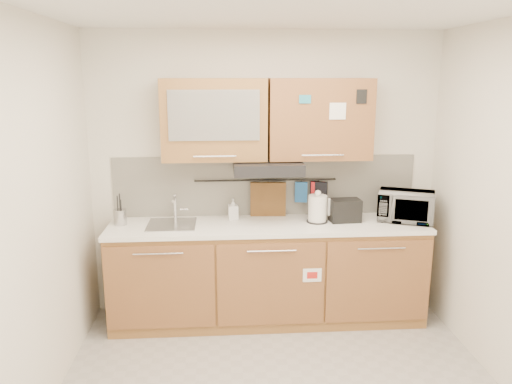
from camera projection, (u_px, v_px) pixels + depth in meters
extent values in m
plane|color=white|center=(289.00, 6.00, 2.89)|extent=(3.20, 3.20, 0.00)
plane|color=silver|center=(265.00, 175.00, 4.64)|extent=(3.20, 0.00, 3.20)
plane|color=silver|center=(28.00, 226.00, 3.08)|extent=(0.00, 3.00, 3.00)
cube|color=#9E6B38|center=(268.00, 274.00, 4.55)|extent=(2.80, 0.60, 0.88)
cube|color=black|center=(267.00, 313.00, 4.64)|extent=(2.80, 0.54, 0.10)
cube|color=#925934|center=(160.00, 288.00, 4.18)|extent=(0.91, 0.02, 0.74)
cylinder|color=silver|center=(158.00, 254.00, 4.08)|extent=(0.41, 0.01, 0.01)
cube|color=#925934|center=(271.00, 284.00, 4.24)|extent=(0.91, 0.02, 0.74)
cylinder|color=silver|center=(272.00, 251.00, 4.14)|extent=(0.41, 0.01, 0.01)
cube|color=#925934|center=(378.00, 281.00, 4.30)|extent=(0.91, 0.02, 0.74)
cylinder|color=silver|center=(381.00, 248.00, 4.21)|extent=(0.41, 0.01, 0.01)
cube|color=white|center=(268.00, 226.00, 4.43)|extent=(2.82, 0.62, 0.04)
cube|color=silver|center=(265.00, 186.00, 4.65)|extent=(2.80, 0.02, 0.56)
cube|color=#9E6B38|center=(214.00, 120.00, 4.32)|extent=(0.90, 0.35, 0.70)
cube|color=silver|center=(214.00, 115.00, 4.13)|extent=(0.76, 0.02, 0.42)
cube|color=#925934|center=(319.00, 119.00, 4.38)|extent=(0.90, 0.35, 0.70)
cube|color=white|center=(338.00, 111.00, 4.20)|extent=(0.14, 0.00, 0.14)
cube|color=black|center=(268.00, 167.00, 4.37)|extent=(0.60, 0.46, 0.10)
cube|color=silver|center=(172.00, 226.00, 4.38)|extent=(0.42, 0.40, 0.03)
cylinder|color=silver|center=(175.00, 207.00, 4.51)|extent=(0.03, 0.03, 0.24)
cylinder|color=silver|center=(174.00, 199.00, 4.41)|extent=(0.02, 0.18, 0.02)
cylinder|color=black|center=(266.00, 180.00, 4.60)|extent=(1.30, 0.02, 0.02)
cylinder|color=#ADADB1|center=(120.00, 217.00, 4.38)|extent=(0.13, 0.13, 0.14)
cylinder|color=black|center=(118.00, 210.00, 4.38)|extent=(0.01, 0.01, 0.26)
cylinder|color=black|center=(121.00, 212.00, 4.36)|extent=(0.01, 0.01, 0.23)
cylinder|color=black|center=(120.00, 209.00, 4.38)|extent=(0.01, 0.01, 0.28)
cylinder|color=black|center=(118.00, 214.00, 4.36)|extent=(0.01, 0.01, 0.20)
cylinder|color=silver|center=(317.00, 209.00, 4.45)|extent=(0.20, 0.20, 0.24)
sphere|color=silver|center=(318.00, 193.00, 4.42)|extent=(0.06, 0.06, 0.06)
cube|color=silver|center=(328.00, 207.00, 4.48)|extent=(0.03, 0.04, 0.16)
cylinder|color=black|center=(317.00, 221.00, 4.48)|extent=(0.19, 0.19, 0.01)
cube|color=black|center=(345.00, 210.00, 4.47)|extent=(0.28, 0.18, 0.20)
cube|color=black|center=(340.00, 200.00, 4.45)|extent=(0.08, 0.12, 0.01)
cube|color=black|center=(351.00, 200.00, 4.46)|extent=(0.08, 0.12, 0.01)
imported|color=#999999|center=(406.00, 206.00, 4.49)|extent=(0.57, 0.48, 0.27)
imported|color=#999999|center=(233.00, 209.00, 4.54)|extent=(0.09, 0.09, 0.20)
cube|color=brown|center=(268.00, 204.00, 4.64)|extent=(0.33, 0.04, 0.41)
cube|color=#205393|center=(301.00, 192.00, 4.64)|extent=(0.12, 0.05, 0.19)
cube|color=black|center=(319.00, 195.00, 4.66)|extent=(0.16, 0.10, 0.25)
cube|color=red|center=(318.00, 190.00, 4.64)|extent=(0.13, 0.03, 0.16)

